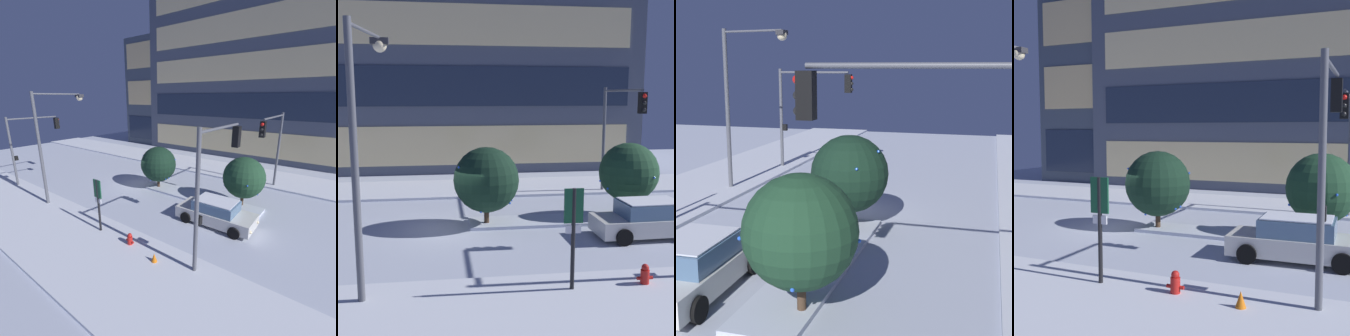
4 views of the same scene
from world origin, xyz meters
The scene contains 16 objects.
ground centered at (0.00, 0.00, 0.00)m, with size 52.00×52.00×0.00m, color silver.
curb_strip_near centered at (0.00, -8.28, 0.07)m, with size 52.00×5.20×0.14m, color silver.
curb_strip_far centered at (0.00, 8.28, 0.07)m, with size 52.00×5.20×0.14m, color silver.
median_strip centered at (5.25, 0.49, 0.07)m, with size 9.00×1.80×0.14m, color silver.
office_tower_main centered at (1.95, 20.01, 16.74)m, with size 25.45×12.68×33.49m.
office_tower_secondary centered at (-10.40, 18.82, 7.86)m, with size 11.81×9.70×15.72m.
car_near centered at (7.86, -2.11, 0.71)m, with size 4.62×2.18×1.49m.
traffic_light_corner_near_left centered at (-8.22, -4.77, 3.96)m, with size 0.32×4.41×5.74m.
traffic_light_corner_near_right centered at (9.04, -5.01, 4.22)m, with size 0.32×3.97×6.20m.
traffic_light_corner_far_right centered at (8.99, 4.34, 4.31)m, with size 0.32×5.34×6.10m.
street_lamp_arched centered at (-2.50, -5.87, 4.97)m, with size 0.77×3.35×7.57m.
fire_hydrant centered at (5.49, -6.80, 0.35)m, with size 0.48×0.26×0.74m.
parking_info_sign centered at (3.25, -6.86, 1.98)m, with size 0.55×0.12×3.09m.
decorated_tree_median centered at (1.51, 0.35, 2.04)m, with size 2.84×2.84×3.46m.
decorated_tree_left_of_median centered at (8.26, 1.05, 2.09)m, with size 2.77×2.77×3.48m.
construction_cone centered at (7.32, -7.09, 0.28)m, with size 0.36×0.36×0.55m, color orange.
Camera 1 is at (13.31, -14.00, 7.21)m, focal length 25.63 mm.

